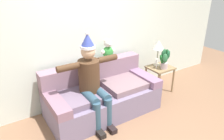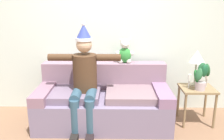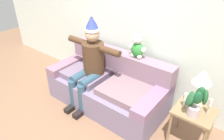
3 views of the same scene
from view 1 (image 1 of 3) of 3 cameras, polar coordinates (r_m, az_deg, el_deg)
The scene contains 9 objects.
back_wall at distance 3.86m, azimuth -7.27°, elevation 10.20°, with size 7.00×0.10×2.70m, color silver.
couch at distance 3.79m, azimuth -2.87°, elevation -6.61°, with size 1.92×0.93×0.85m.
person_seated at distance 3.35m, azimuth -5.37°, elevation -2.57°, with size 1.02×0.77×1.51m.
teddy_bear at distance 3.88m, azimuth -1.08°, elevation 5.38°, with size 0.29×0.17×0.38m.
side_table at distance 4.49m, azimuth 12.68°, elevation -0.35°, with size 0.49×0.43×0.55m.
table_lamp at distance 4.35m, azimuth 12.28°, elevation 6.26°, with size 0.24×0.24×0.54m.
potted_plant at distance 4.32m, azimuth 13.94°, elevation 2.90°, with size 0.26×0.24×0.40m.
candle_tall at distance 4.30m, azimuth 11.85°, elevation 2.00°, with size 0.04×0.04×0.21m.
candle_short at distance 4.52m, azimuth 13.83°, elevation 2.98°, with size 0.04×0.04×0.22m.
Camera 1 is at (-1.61, -1.85, 2.23)m, focal length 34.24 mm.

